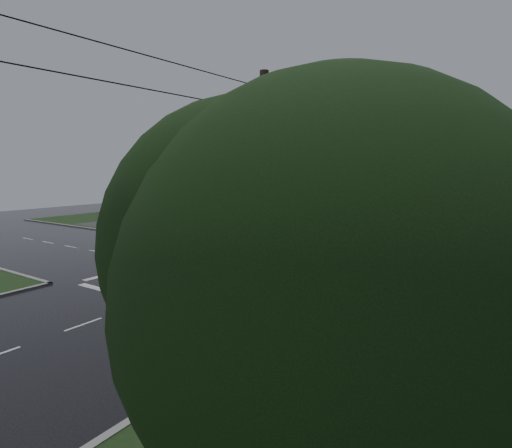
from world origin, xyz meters
The scene contains 16 objects.
ground centered at (0.00, 0.00, 0.00)m, with size 120.00×120.00×0.00m, color black.
grass_nw centered at (-26.00, 26.00, 0.04)m, with size 36.00×36.00×0.08m, color black.
gas_station centered at (-25.68, 19.70, 2.55)m, with size 26.20×18.00×5.60m.
pylon_sign centered at (-10.50, 10.50, 4.01)m, with size 2.00×0.35×6.00m.
utility_pole_nw centered at (-9.50, 9.50, 5.72)m, with size 2.20×0.32×11.00m.
utility_pole_se centered at (9.50, -9.50, 5.72)m, with size 2.20×0.32×11.00m.
utility_pole_n centered at (-9.50, 38.00, 5.47)m, with size 2.20×0.32×10.50m.
traffic_signals centered at (0.02, -0.02, 6.48)m, with size 26.87×26.87×1.47m.
house_near centered at (-20.95, 36.00, 4.41)m, with size 11.05×8.48×8.60m.
house_far centered at (-21.95, 48.00, 4.41)m, with size 11.05×8.48×8.60m.
tree_nw_behind centered at (-33.84, 29.99, 6.18)m, with size 8.93×7.60×10.00m.
tree_ne_near centered at (14.14, 21.99, 5.56)m, with size 7.99×6.80×8.98m.
tree_se centered at (15.15, -16.01, 5.56)m, with size 8.22×7.00×9.08m.
car_north centered at (-0.80, 10.13, 0.63)m, with size 1.32×3.80×1.25m, color #212229.
car_crossing centered at (1.71, -2.23, 0.70)m, with size 1.65×4.11×1.40m, color gray.
car_pump centered at (-19.13, 19.28, 0.65)m, with size 1.83×4.50×1.31m, color #4E1B11.
Camera 1 is at (17.38, -21.88, 7.56)m, focal length 28.00 mm.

